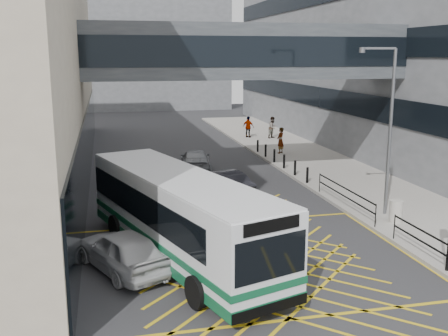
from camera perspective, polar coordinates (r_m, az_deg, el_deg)
ground at (r=19.43m, az=2.66°, el=-9.99°), size 120.00×120.00×0.00m
building_right at (r=50.45m, az=22.81°, el=14.36°), size 24.09×44.00×20.00m
building_far at (r=77.38m, az=-11.01°, el=13.28°), size 28.00×16.00×18.00m
skybridge at (r=30.35m, az=2.22°, el=12.54°), size 20.00×4.10×3.00m
pavement at (r=35.90m, az=10.16°, el=0.39°), size 6.00×54.00×0.16m
box_junction at (r=19.43m, az=2.66°, el=-9.98°), size 12.00×9.00×0.01m
bus at (r=19.10m, az=-5.04°, el=-5.02°), size 5.98×11.50×3.16m
car_white at (r=18.58m, az=-11.02°, el=-8.77°), size 3.76×5.13×1.51m
car_dark at (r=27.55m, az=-0.28°, el=-1.68°), size 3.20×4.88×1.42m
car_silver at (r=33.69m, az=-3.12°, el=0.89°), size 2.53×4.82×1.43m
street_lamp at (r=24.45m, az=17.33°, el=4.84°), size 1.71×0.43×7.50m
litter_bin at (r=24.10m, az=18.21°, el=-4.50°), size 0.57×0.57×0.99m
kerb_railings at (r=22.97m, az=16.47°, el=-4.62°), size 0.05×12.54×1.00m
bollards at (r=34.83m, az=6.02°, el=1.04°), size 0.14×10.14×0.90m
pedestrian_a at (r=39.00m, az=6.16°, el=3.00°), size 0.93×0.92×1.91m
pedestrian_b at (r=46.05m, az=5.32°, el=4.41°), size 1.05×0.95×1.87m
pedestrian_c at (r=46.29m, az=2.67°, el=4.48°), size 1.16×1.12×1.85m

